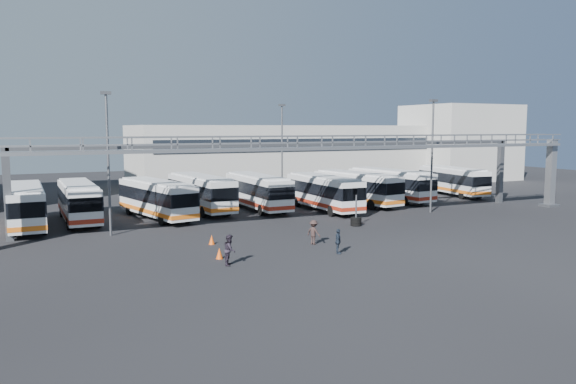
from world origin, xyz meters
name	(u,v)px	position (x,y,z in m)	size (l,w,h in m)	color
ground	(361,237)	(0.00, 0.00, 0.00)	(140.00, 140.00, 0.00)	black
gantry	(322,155)	(0.00, 5.87, 5.51)	(51.40, 5.15, 7.10)	gray
warehouse	(286,154)	(12.00, 38.00, 4.00)	(42.00, 14.00, 8.00)	#9E9E99
building_right	(459,142)	(38.00, 32.00, 5.50)	(14.00, 12.00, 11.00)	#B2B2AD
light_pole_left	(108,156)	(-16.00, 8.00, 5.73)	(0.70, 0.35, 10.21)	#4C4F54
light_pole_mid	(432,150)	(12.00, 7.00, 5.73)	(0.70, 0.35, 10.21)	#4C4F54
light_pole_back	(282,146)	(4.00, 22.00, 5.73)	(0.70, 0.35, 10.21)	#4C4F54
bus_0	(26,205)	(-21.40, 13.77, 1.83)	(2.55, 10.91, 3.31)	silver
bus_1	(79,200)	(-17.48, 15.11, 1.80)	(2.58, 10.73, 3.25)	silver
bus_2	(157,198)	(-11.36, 14.14, 1.80)	(4.63, 10.97, 3.25)	silver
bus_3	(201,192)	(-6.80, 16.45, 1.85)	(3.47, 11.20, 3.35)	silver
bus_4	(258,191)	(-1.62, 15.33, 1.82)	(2.57, 10.84, 3.29)	silver
bus_5	(324,191)	(3.70, 12.17, 1.81)	(2.51, 10.76, 3.27)	silver
bus_6	(357,187)	(8.57, 14.14, 1.81)	(4.17, 11.06, 3.28)	silver
bus_7	(390,184)	(13.35, 15.16, 1.84)	(3.80, 11.17, 3.33)	silver
bus_9	(453,180)	(22.83, 16.26, 1.77)	(3.80, 10.79, 3.21)	silver
pedestrian_b	(230,250)	(-11.20, -3.86, 0.87)	(0.84, 0.66, 1.73)	#241D29
pedestrian_c	(314,232)	(-4.31, -0.95, 0.82)	(1.05, 0.61, 1.63)	#2D201E
pedestrian_d	(338,241)	(-4.27, -4.05, 0.77)	(0.91, 0.38, 1.55)	#1B2431
cone_left	(219,253)	(-11.26, -2.18, 0.33)	(0.42, 0.42, 0.66)	#DD4B0C
cone_right	(212,240)	(-10.41, 1.96, 0.32)	(0.40, 0.40, 0.63)	#DD4B0C
tire_stack	(356,221)	(2.02, 3.87, 0.41)	(0.86, 0.86, 2.45)	black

